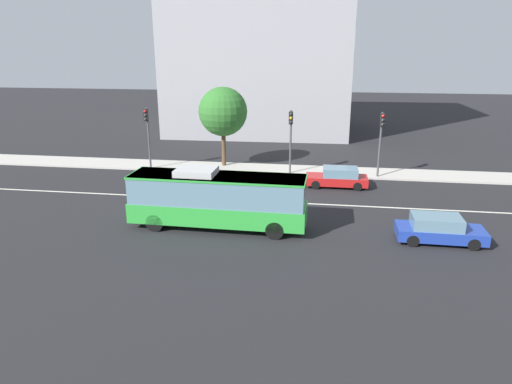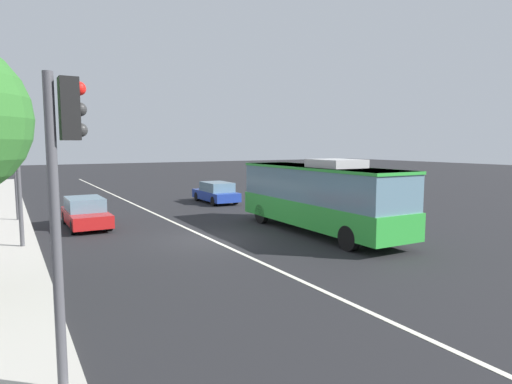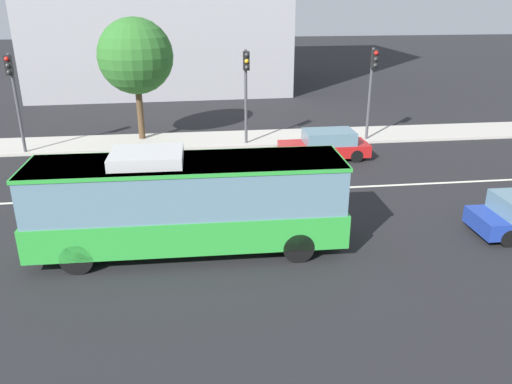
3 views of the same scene
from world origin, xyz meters
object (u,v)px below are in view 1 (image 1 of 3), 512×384
at_px(traffic_light_near_corner, 381,134).
at_px(traffic_light_far_corner, 291,131).
at_px(transit_bus, 217,198).
at_px(sedan_blue, 439,229).
at_px(traffic_light_mid_block, 147,128).
at_px(street_tree_kerbside_left, 223,112).
at_px(sedan_red, 338,177).

bearing_deg(traffic_light_near_corner, traffic_light_far_corner, -91.25).
xyz_separation_m(transit_bus, sedan_blue, (12.04, -0.30, -1.09)).
xyz_separation_m(traffic_light_mid_block, street_tree_kerbside_left, (5.92, 2.05, 1.17)).
distance_m(traffic_light_near_corner, street_tree_kerbside_left, 12.98).
height_order(transit_bus, sedan_blue, transit_bus).
relative_size(transit_bus, street_tree_kerbside_left, 1.48).
relative_size(traffic_light_mid_block, traffic_light_far_corner, 1.00).
xyz_separation_m(sedan_red, traffic_light_near_corner, (3.19, 2.75, 2.84)).
relative_size(traffic_light_near_corner, street_tree_kerbside_left, 0.76).
relative_size(traffic_light_near_corner, traffic_light_mid_block, 1.00).
relative_size(sedan_blue, street_tree_kerbside_left, 0.66).
bearing_deg(traffic_light_mid_block, traffic_light_near_corner, 89.52).
bearing_deg(sedan_red, traffic_light_near_corner, -139.53).
height_order(traffic_light_mid_block, street_tree_kerbside_left, street_tree_kerbside_left).
distance_m(sedan_red, traffic_light_far_corner, 5.46).
bearing_deg(traffic_light_far_corner, traffic_light_mid_block, -90.58).
bearing_deg(transit_bus, traffic_light_near_corner, 50.63).
bearing_deg(sedan_blue, street_tree_kerbside_left, 136.69).
distance_m(traffic_light_mid_block, traffic_light_far_corner, 11.77).
distance_m(transit_bus, sedan_blue, 12.09).
bearing_deg(sedan_blue, traffic_light_far_corner, 126.35).
height_order(transit_bus, traffic_light_near_corner, traffic_light_near_corner).
relative_size(traffic_light_near_corner, traffic_light_far_corner, 1.00).
height_order(traffic_light_near_corner, traffic_light_mid_block, same).
xyz_separation_m(traffic_light_near_corner, traffic_light_mid_block, (-18.71, -0.17, 0.00)).
bearing_deg(traffic_light_far_corner, street_tree_kerbside_left, -109.14).
bearing_deg(street_tree_kerbside_left, sedan_red, -25.76).
distance_m(sedan_red, street_tree_kerbside_left, 11.39).
bearing_deg(street_tree_kerbside_left, traffic_light_near_corner, -8.37).
xyz_separation_m(sedan_blue, traffic_light_mid_block, (-20.60, 12.05, 2.84)).
height_order(sedan_blue, traffic_light_far_corner, traffic_light_far_corner).
relative_size(transit_bus, traffic_light_mid_block, 1.93).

